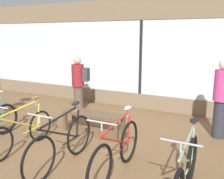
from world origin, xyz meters
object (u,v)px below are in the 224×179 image
display_bench (93,116)px  customer_by_window (221,98)px  customer_near_rack (79,84)px  bicycle_center (62,143)px  bicycle_far_right (186,173)px  bicycle_left (22,131)px  bicycle_right (117,151)px

display_bench → customer_by_window: bearing=20.4°
customer_near_rack → display_bench: bearing=-44.3°
bicycle_center → display_bench: size_ratio=1.28×
bicycle_center → customer_by_window: (2.28, 2.49, 0.48)m
bicycle_far_right → display_bench: bearing=146.8°
display_bench → customer_by_window: customer_by_window is taller
bicycle_far_right → bicycle_left: bearing=177.3°
bicycle_right → bicycle_far_right: bicycle_right is taller
customer_near_rack → bicycle_far_right: bearing=-37.2°
display_bench → bicycle_center: bearing=-79.2°
bicycle_center → customer_near_rack: (-1.38, 2.59, 0.45)m
bicycle_right → display_bench: (-1.24, 1.38, -0.03)m
display_bench → customer_near_rack: bearing=135.7°
bicycle_far_right → display_bench: 2.77m
bicycle_left → bicycle_center: size_ratio=0.94×
bicycle_right → customer_by_window: 2.73m
bicycle_center → bicycle_far_right: 2.02m
customer_near_rack → bicycle_center: bearing=-62.0°
display_bench → customer_by_window: (2.57, 0.96, 0.51)m
bicycle_right → bicycle_far_right: size_ratio=1.00×
bicycle_left → customer_by_window: size_ratio=1.00×
bicycle_center → customer_near_rack: 2.97m
customer_by_window → bicycle_right: bearing=-119.8°
display_bench → customer_near_rack: customer_near_rack is taller
customer_by_window → bicycle_center: bearing=-132.5°
bicycle_far_right → bicycle_center: bearing=-179.6°
customer_near_rack → customer_by_window: size_ratio=0.94×
bicycle_left → bicycle_right: 2.01m
customer_near_rack → customer_by_window: bearing=-1.7°
bicycle_left → bicycle_right: bicycle_right is taller
bicycle_left → customer_by_window: (3.35, 2.33, 0.51)m
bicycle_right → bicycle_left: bearing=179.9°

